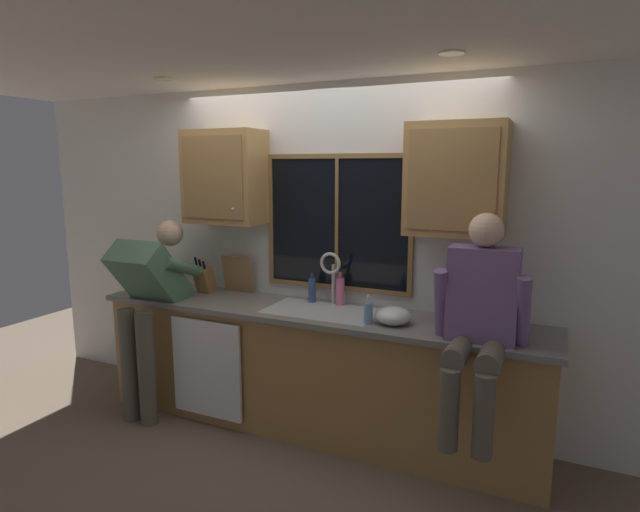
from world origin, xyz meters
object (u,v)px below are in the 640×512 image
object	(u,v)px
bottle_green_glass	(340,291)
bottle_tall_clear	(312,289)
person_standing	(150,297)
soap_dispenser	(368,312)
person_sitting_on_counter	(479,314)
mixing_bowl	(393,316)
cutting_board	(238,274)
knife_block	(205,280)

from	to	relation	value
bottle_green_glass	bottle_tall_clear	bearing A→B (deg)	-177.18
person_standing	bottle_tall_clear	xyz separation A→B (m)	(1.16, 0.48, 0.07)
soap_dispenser	person_sitting_on_counter	bearing A→B (deg)	-10.23
person_standing	bottle_green_glass	world-z (taller)	person_standing
person_standing	mixing_bowl	world-z (taller)	person_standing
bottle_green_glass	bottle_tall_clear	world-z (taller)	bottle_green_glass
soap_dispenser	bottle_tall_clear	size ratio (longest dim) A/B	0.80
cutting_board	mixing_bowl	size ratio (longest dim) A/B	1.28
mixing_bowl	person_sitting_on_counter	bearing A→B (deg)	-18.35
knife_block	bottle_tall_clear	world-z (taller)	knife_block
soap_dispenser	person_standing	bearing A→B (deg)	-174.93
soap_dispenser	mixing_bowl	bearing A→B (deg)	21.27
cutting_board	bottle_tall_clear	distance (m)	0.69
soap_dispenser	knife_block	bearing A→B (deg)	170.96
person_sitting_on_counter	knife_block	world-z (taller)	person_sitting_on_counter
person_sitting_on_counter	mixing_bowl	size ratio (longest dim) A/B	5.27
cutting_board	mixing_bowl	xyz separation A→B (m)	(1.41, -0.30, -0.10)
cutting_board	soap_dispenser	size ratio (longest dim) A/B	1.58
person_sitting_on_counter	knife_block	distance (m)	2.25
person_sitting_on_counter	mixing_bowl	xyz separation A→B (m)	(-0.57, 0.19, -0.13)
person_standing	person_sitting_on_counter	distance (m)	2.45
person_sitting_on_counter	person_standing	bearing A→B (deg)	-179.45
knife_block	bottle_tall_clear	bearing A→B (deg)	5.61
bottle_green_glass	bottle_tall_clear	xyz separation A→B (m)	(-0.23, -0.01, -0.01)
mixing_bowl	bottle_green_glass	xyz separation A→B (m)	(-0.50, 0.28, 0.06)
person_sitting_on_counter	cutting_board	size ratio (longest dim) A/B	4.10
person_standing	knife_block	bearing A→B (deg)	60.04
mixing_bowl	soap_dispenser	distance (m)	0.16
knife_block	mixing_bowl	bearing A→B (deg)	-6.22
person_standing	bottle_green_glass	xyz separation A→B (m)	(1.38, 0.49, 0.08)
person_standing	cutting_board	bearing A→B (deg)	47.37
person_sitting_on_counter	soap_dispenser	size ratio (longest dim) A/B	6.49
knife_block	soap_dispenser	world-z (taller)	knife_block
bottle_tall_clear	soap_dispenser	bearing A→B (deg)	-30.09
cutting_board	person_sitting_on_counter	bearing A→B (deg)	-13.88
bottle_green_glass	mixing_bowl	bearing A→B (deg)	-29.73
mixing_bowl	person_standing	bearing A→B (deg)	-173.56
person_standing	person_sitting_on_counter	bearing A→B (deg)	0.55
person_standing	mixing_bowl	size ratio (longest dim) A/B	6.35
person_standing	knife_block	xyz separation A→B (m)	(0.23, 0.39, 0.08)
knife_block	cutting_board	xyz separation A→B (m)	(0.25, 0.12, 0.04)
person_standing	soap_dispenser	size ratio (longest dim) A/B	7.82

